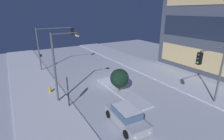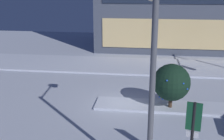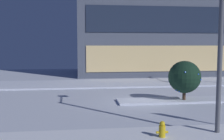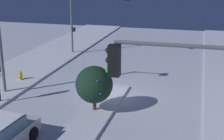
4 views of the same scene
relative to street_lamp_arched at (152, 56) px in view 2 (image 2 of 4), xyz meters
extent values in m
plane|color=silver|center=(-1.45, 6.12, -4.63)|extent=(52.00, 52.00, 0.00)
cube|color=silver|center=(-1.45, 14.58, -4.56)|extent=(52.00, 5.20, 0.14)
cube|color=silver|center=(1.32, 6.08, -4.56)|extent=(9.00, 1.80, 0.14)
cube|color=#F2D18C|center=(3.66, 19.04, -2.40)|extent=(17.04, 0.10, 2.96)
cylinder|color=#565960|center=(0.04, -0.81, -1.12)|extent=(0.20, 0.20, 7.02)
cylinder|color=black|center=(1.59, -0.16, -3.11)|extent=(0.12, 0.12, 3.03)
cube|color=#144C2D|center=(1.59, -0.16, -2.14)|extent=(0.55, 0.19, 1.08)
cube|color=white|center=(1.59, -0.16, -2.86)|extent=(0.44, 0.15, 0.24)
cylinder|color=#473323|center=(1.26, 5.87, -4.25)|extent=(0.22, 0.22, 0.76)
sphere|color=black|center=(1.26, 5.87, -2.96)|extent=(2.14, 2.14, 2.14)
sphere|color=blue|center=(0.92, 4.94, -2.54)|extent=(0.10, 0.10, 0.10)
sphere|color=blue|center=(0.61, 5.64, -3.79)|extent=(0.10, 0.10, 0.10)
sphere|color=blue|center=(2.08, 6.34, -2.43)|extent=(0.10, 0.10, 0.10)
sphere|color=blue|center=(0.79, 5.51, -3.86)|extent=(0.10, 0.10, 0.10)
sphere|color=blue|center=(2.06, 5.16, -3.06)|extent=(0.10, 0.10, 0.10)
sphere|color=blue|center=(2.12, 6.50, -3.13)|extent=(0.10, 0.10, 0.10)
sphere|color=blue|center=(1.82, 4.99, -2.69)|extent=(0.10, 0.10, 0.10)
camera|label=1|loc=(16.38, -4.17, 4.26)|focal=27.71mm
camera|label=2|loc=(-0.15, -9.79, 2.45)|focal=45.72mm
camera|label=3|loc=(-5.69, -11.29, -0.85)|focal=43.68mm
camera|label=4|loc=(17.76, 11.48, 3.26)|focal=52.29mm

